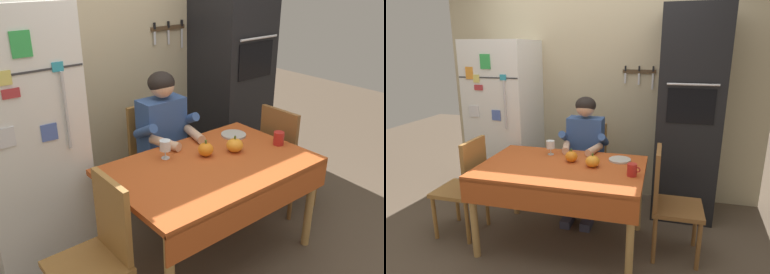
{
  "view_description": "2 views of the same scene",
  "coord_description": "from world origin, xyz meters",
  "views": [
    {
      "loc": [
        -1.67,
        -1.75,
        1.99
      ],
      "look_at": [
        -0.09,
        0.19,
        0.93
      ],
      "focal_mm": 38.34,
      "sensor_mm": 36.0,
      "label": 1
    },
    {
      "loc": [
        0.81,
        -2.41,
        1.71
      ],
      "look_at": [
        0.13,
        0.17,
        0.98
      ],
      "focal_mm": 30.56,
      "sensor_mm": 36.0,
      "label": 2
    }
  ],
  "objects": [
    {
      "name": "ground_plane",
      "position": [
        0.0,
        0.0,
        0.0
      ],
      "size": [
        10.0,
        10.0,
        0.0
      ],
      "primitive_type": "plane",
      "color": "brown",
      "rests_on": "ground"
    },
    {
      "name": "pumpkin_medium",
      "position": [
        0.05,
        0.21,
        0.79
      ],
      "size": [
        0.11,
        0.11,
        0.12
      ],
      "color": "orange",
      "rests_on": "dining_table"
    },
    {
      "name": "wall_oven",
      "position": [
        1.05,
        1.0,
        1.05
      ],
      "size": [
        0.6,
        0.64,
        2.1
      ],
      "color": "black",
      "rests_on": "ground"
    },
    {
      "name": "dining_table",
      "position": [
        0.0,
        0.08,
        0.66
      ],
      "size": [
        1.4,
        0.9,
        0.74
      ],
      "color": "tan",
      "rests_on": "ground"
    },
    {
      "name": "chair_right_side",
      "position": [
        0.9,
        0.17,
        0.51
      ],
      "size": [
        0.4,
        0.4,
        0.93
      ],
      "color": "brown",
      "rests_on": "ground"
    },
    {
      "name": "wine_glass",
      "position": [
        -0.19,
        0.36,
        0.83
      ],
      "size": [
        0.08,
        0.08,
        0.14
      ],
      "color": "white",
      "rests_on": "dining_table"
    },
    {
      "name": "coffee_mug",
      "position": [
        0.61,
        0.02,
        0.79
      ],
      "size": [
        0.11,
        0.08,
        0.1
      ],
      "color": "#B2231E",
      "rests_on": "dining_table"
    },
    {
      "name": "back_wall_assembly",
      "position": [
        0.05,
        1.35,
        1.3
      ],
      "size": [
        3.7,
        0.13,
        2.6
      ],
      "color": "#BCAD89",
      "rests_on": "ground"
    },
    {
      "name": "chair_behind_person",
      "position": [
        0.05,
        0.87,
        0.51
      ],
      "size": [
        0.4,
        0.4,
        0.93
      ],
      "color": "#9E6B33",
      "rests_on": "ground"
    },
    {
      "name": "refrigerator",
      "position": [
        -0.95,
        0.96,
        0.9
      ],
      "size": [
        0.68,
        0.71,
        1.8
      ],
      "color": "white",
      "rests_on": "ground"
    },
    {
      "name": "chair_left_side",
      "position": [
        -0.9,
        0.02,
        0.51
      ],
      "size": [
        0.4,
        0.4,
        0.93
      ],
      "color": "#9E6B33",
      "rests_on": "ground"
    },
    {
      "name": "seated_person",
      "position": [
        0.05,
        0.68,
        0.74
      ],
      "size": [
        0.47,
        0.55,
        1.25
      ],
      "color": "#38384C",
      "rests_on": "ground"
    },
    {
      "name": "serving_tray",
      "position": [
        0.46,
        0.35,
        0.75
      ],
      "size": [
        0.2,
        0.2,
        0.02
      ],
      "primitive_type": "cylinder",
      "color": "#B7B2A8",
      "rests_on": "dining_table"
    },
    {
      "name": "pumpkin_large",
      "position": [
        0.26,
        0.14,
        0.79
      ],
      "size": [
        0.12,
        0.12,
        0.12
      ],
      "color": "orange",
      "rests_on": "dining_table"
    }
  ]
}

